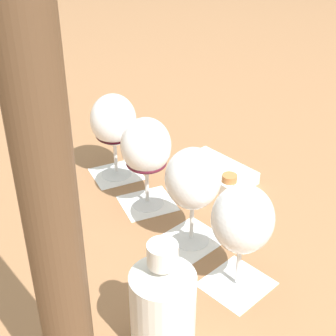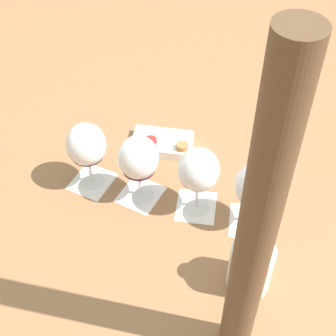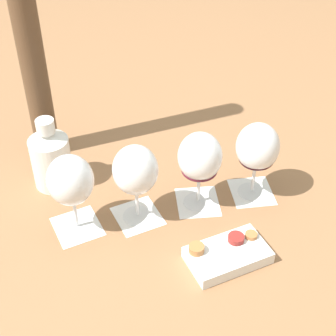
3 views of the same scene
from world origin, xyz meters
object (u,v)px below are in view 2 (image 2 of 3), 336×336
(ceramic_vase, at_px, (251,263))
(wine_glass_0, at_px, (256,188))
(wine_glass_2, at_px, (138,160))
(snack_dish, at_px, (162,143))
(umbrella_pole, at_px, (256,237))
(wine_glass_1, at_px, (198,172))
(wine_glass_3, at_px, (86,147))

(ceramic_vase, bearing_deg, wine_glass_0, -124.12)
(wine_glass_2, relative_size, snack_dish, 1.00)
(snack_dish, bearing_deg, umbrella_pole, 78.70)
(wine_glass_1, height_order, ceramic_vase, wine_glass_1)
(wine_glass_1, distance_m, ceramic_vase, 0.24)
(wine_glass_0, bearing_deg, snack_dish, -76.59)
(wine_glass_2, bearing_deg, wine_glass_1, 138.10)
(wine_glass_0, relative_size, ceramic_vase, 1.04)
(wine_glass_1, xyz_separation_m, umbrella_pole, (0.10, 0.33, 0.23))
(wine_glass_1, height_order, wine_glass_2, same)
(wine_glass_2, height_order, snack_dish, wine_glass_2)
(umbrella_pole, bearing_deg, wine_glass_0, -128.36)
(wine_glass_0, relative_size, wine_glass_3, 1.00)
(wine_glass_2, bearing_deg, umbrella_pole, 91.45)
(ceramic_vase, bearing_deg, snack_dish, -92.08)
(ceramic_vase, bearing_deg, wine_glass_2, -72.20)
(wine_glass_0, height_order, wine_glass_1, same)
(wine_glass_2, xyz_separation_m, snack_dish, (-0.12, -0.13, -0.11))
(wine_glass_1, bearing_deg, wine_glass_0, 133.75)
(wine_glass_0, bearing_deg, wine_glass_1, -46.25)
(umbrella_pole, bearing_deg, wine_glass_1, -105.95)
(wine_glass_2, distance_m, ceramic_vase, 0.35)
(wine_glass_0, height_order, wine_glass_2, same)
(wine_glass_1, height_order, umbrella_pole, umbrella_pole)
(wine_glass_1, xyz_separation_m, wine_glass_2, (0.11, -0.10, 0.00))
(wine_glass_1, relative_size, wine_glass_2, 1.00)
(wine_glass_2, bearing_deg, wine_glass_0, 136.00)
(wine_glass_1, relative_size, umbrella_pole, 0.26)
(wine_glass_2, distance_m, wine_glass_3, 0.13)
(ceramic_vase, height_order, snack_dish, ceramic_vase)
(wine_glass_2, xyz_separation_m, wine_glass_3, (0.09, -0.09, -0.00))
(snack_dish, bearing_deg, ceramic_vase, 87.92)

